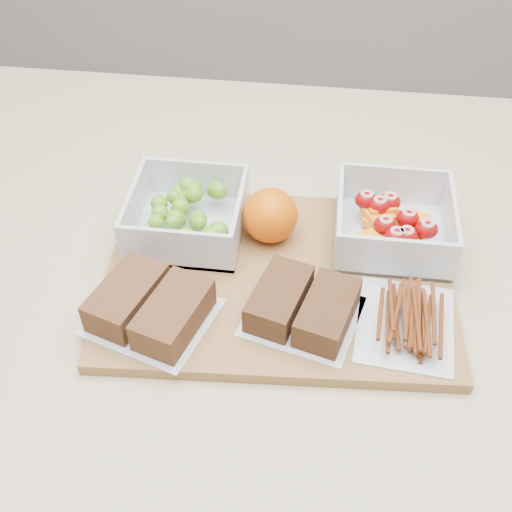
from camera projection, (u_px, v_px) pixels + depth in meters
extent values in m
cube|color=beige|center=(266.00, 444.00, 1.13)|extent=(1.20, 0.90, 0.90)
cube|color=olive|center=(278.00, 278.00, 0.79)|extent=(0.44, 0.33, 0.02)
cube|color=silver|center=(188.00, 228.00, 0.84)|extent=(0.14, 0.14, 0.01)
cube|color=silver|center=(197.00, 180.00, 0.87)|extent=(0.14, 0.01, 0.06)
cube|color=silver|center=(175.00, 250.00, 0.77)|extent=(0.14, 0.01, 0.06)
cube|color=silver|center=(240.00, 217.00, 0.81)|extent=(0.01, 0.13, 0.06)
cube|color=silver|center=(135.00, 208.00, 0.82)|extent=(0.01, 0.13, 0.06)
sphere|color=#5A951E|center=(175.00, 219.00, 0.81)|extent=(0.03, 0.03, 0.03)
sphere|color=#5A951E|center=(160.00, 213.00, 0.81)|extent=(0.02, 0.02, 0.02)
sphere|color=#5A951E|center=(194.00, 195.00, 0.83)|extent=(0.02, 0.02, 0.02)
sphere|color=#5A951E|center=(198.00, 220.00, 0.82)|extent=(0.02, 0.02, 0.02)
sphere|color=#5A951E|center=(159.00, 203.00, 0.82)|extent=(0.02, 0.02, 0.02)
sphere|color=#5A951E|center=(179.00, 219.00, 0.82)|extent=(0.02, 0.02, 0.02)
sphere|color=#5A951E|center=(174.00, 197.00, 0.83)|extent=(0.02, 0.02, 0.02)
sphere|color=#5A951E|center=(218.00, 231.00, 0.78)|extent=(0.03, 0.03, 0.03)
sphere|color=#5A951E|center=(216.00, 190.00, 0.85)|extent=(0.03, 0.03, 0.03)
sphere|color=#5A951E|center=(188.00, 186.00, 0.84)|extent=(0.03, 0.03, 0.03)
sphere|color=#5A951E|center=(156.00, 223.00, 0.80)|extent=(0.02, 0.02, 0.02)
sphere|color=#5A951E|center=(219.00, 191.00, 0.84)|extent=(0.02, 0.02, 0.02)
sphere|color=#5A951E|center=(186.00, 236.00, 0.79)|extent=(0.02, 0.02, 0.02)
sphere|color=#5A951E|center=(189.00, 196.00, 0.84)|extent=(0.02, 0.02, 0.02)
sphere|color=#5A951E|center=(181.00, 207.00, 0.83)|extent=(0.02, 0.02, 0.02)
sphere|color=#5A951E|center=(193.00, 189.00, 0.84)|extent=(0.02, 0.02, 0.02)
sphere|color=#5A951E|center=(211.00, 236.00, 0.77)|extent=(0.03, 0.03, 0.03)
sphere|color=#5A951E|center=(220.00, 241.00, 0.80)|extent=(0.02, 0.02, 0.02)
sphere|color=#5A951E|center=(178.00, 199.00, 0.83)|extent=(0.02, 0.02, 0.02)
sphere|color=#5A951E|center=(173.00, 222.00, 0.81)|extent=(0.02, 0.02, 0.02)
sphere|color=#5A951E|center=(180.00, 193.00, 0.85)|extent=(0.03, 0.03, 0.03)
sphere|color=#5A951E|center=(199.00, 222.00, 0.80)|extent=(0.02, 0.02, 0.02)
cube|color=silver|center=(391.00, 236.00, 0.83)|extent=(0.15, 0.15, 0.01)
cube|color=silver|center=(393.00, 186.00, 0.86)|extent=(0.15, 0.01, 0.06)
cube|color=silver|center=(396.00, 259.00, 0.76)|extent=(0.15, 0.01, 0.06)
cube|color=silver|center=(450.00, 225.00, 0.80)|extent=(0.01, 0.13, 0.06)
cube|color=silver|center=(338.00, 216.00, 0.81)|extent=(0.01, 0.13, 0.06)
cube|color=orange|center=(397.00, 239.00, 0.80)|extent=(0.04, 0.05, 0.01)
cube|color=orange|center=(382.00, 213.00, 0.83)|extent=(0.05, 0.06, 0.01)
cube|color=orange|center=(402.00, 225.00, 0.82)|extent=(0.05, 0.06, 0.01)
cube|color=orange|center=(412.00, 223.00, 0.83)|extent=(0.05, 0.05, 0.01)
cube|color=orange|center=(378.00, 214.00, 0.82)|extent=(0.05, 0.05, 0.01)
cube|color=orange|center=(381.00, 207.00, 0.82)|extent=(0.04, 0.04, 0.01)
cube|color=orange|center=(370.00, 244.00, 0.78)|extent=(0.05, 0.05, 0.01)
cube|color=orange|center=(408.00, 244.00, 0.79)|extent=(0.04, 0.04, 0.01)
cube|color=orange|center=(379.00, 223.00, 0.82)|extent=(0.05, 0.05, 0.01)
ellipsoid|color=#9B0707|center=(408.00, 219.00, 0.80)|extent=(0.03, 0.03, 0.02)
ellipsoid|color=#9B0707|center=(406.00, 236.00, 0.78)|extent=(0.03, 0.03, 0.02)
ellipsoid|color=#9B0707|center=(366.00, 200.00, 0.83)|extent=(0.03, 0.03, 0.02)
ellipsoid|color=#9B0707|center=(426.00, 229.00, 0.79)|extent=(0.03, 0.03, 0.02)
ellipsoid|color=#9B0707|center=(379.00, 206.00, 0.82)|extent=(0.03, 0.03, 0.02)
ellipsoid|color=#9B0707|center=(396.00, 237.00, 0.78)|extent=(0.03, 0.03, 0.02)
ellipsoid|color=#9B0707|center=(385.00, 225.00, 0.79)|extent=(0.03, 0.03, 0.02)
ellipsoid|color=#9B0707|center=(389.00, 202.00, 0.82)|extent=(0.03, 0.03, 0.02)
sphere|color=#ED6205|center=(270.00, 215.00, 0.81)|extent=(0.07, 0.07, 0.07)
cube|color=silver|center=(152.00, 317.00, 0.73)|extent=(0.16, 0.15, 0.00)
cube|color=brown|center=(127.00, 297.00, 0.73)|extent=(0.08, 0.11, 0.04)
cube|color=brown|center=(174.00, 314.00, 0.71)|extent=(0.08, 0.11, 0.04)
cube|color=silver|center=(302.00, 316.00, 0.73)|extent=(0.15, 0.14, 0.00)
cube|color=#52321C|center=(279.00, 298.00, 0.73)|extent=(0.07, 0.10, 0.04)
cube|color=#52321C|center=(327.00, 313.00, 0.71)|extent=(0.07, 0.10, 0.04)
cube|color=silver|center=(405.00, 325.00, 0.72)|extent=(0.12, 0.14, 0.00)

